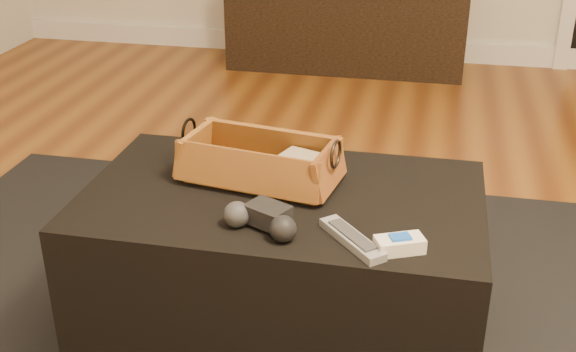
% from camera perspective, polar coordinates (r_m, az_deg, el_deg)
% --- Properties ---
extents(floor, '(5.00, 5.50, 0.01)m').
position_cam_1_polar(floor, '(2.03, 5.58, -12.91)').
color(floor, brown).
rests_on(floor, ground).
extents(baseboard, '(5.00, 0.04, 0.12)m').
position_cam_1_polar(baseboard, '(4.48, 9.82, 9.83)').
color(baseboard, white).
rests_on(baseboard, floor).
extents(media_cabinet, '(1.33, 0.45, 0.52)m').
position_cam_1_polar(media_cabinet, '(4.24, 4.71, 12.05)').
color(media_cabinet, black).
rests_on(media_cabinet, floor).
extents(area_rug, '(2.60, 2.00, 0.01)m').
position_cam_1_polar(area_rug, '(2.00, -0.76, -12.98)').
color(area_rug, black).
rests_on(area_rug, floor).
extents(ottoman, '(1.00, 0.60, 0.42)m').
position_cam_1_polar(ottoman, '(1.91, -0.47, -7.00)').
color(ottoman, black).
rests_on(ottoman, area_rug).
extents(tv_remote, '(0.22, 0.06, 0.02)m').
position_cam_1_polar(tv_remote, '(1.86, -2.98, 0.29)').
color(tv_remote, black).
rests_on(tv_remote, wicker_basket).
extents(cloth_bundle, '(0.13, 0.11, 0.06)m').
position_cam_1_polar(cloth_bundle, '(1.85, 1.22, 0.78)').
color(cloth_bundle, tan).
rests_on(cloth_bundle, wicker_basket).
extents(wicker_basket, '(0.44, 0.28, 0.14)m').
position_cam_1_polar(wicker_basket, '(1.86, -2.23, 1.00)').
color(wicker_basket, '#9F6724').
rests_on(wicker_basket, ottoman).
extents(game_controller, '(0.20, 0.14, 0.06)m').
position_cam_1_polar(game_controller, '(1.63, -2.00, -3.39)').
color(game_controller, black).
rests_on(game_controller, ottoman).
extents(silver_remote, '(0.17, 0.18, 0.02)m').
position_cam_1_polar(silver_remote, '(1.60, 5.08, -4.96)').
color(silver_remote, '#989B9F').
rests_on(silver_remote, ottoman).
extents(cream_gadget, '(0.12, 0.09, 0.04)m').
position_cam_1_polar(cream_gadget, '(1.58, 8.81, -5.35)').
color(cream_gadget, white).
rests_on(cream_gadget, ottoman).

